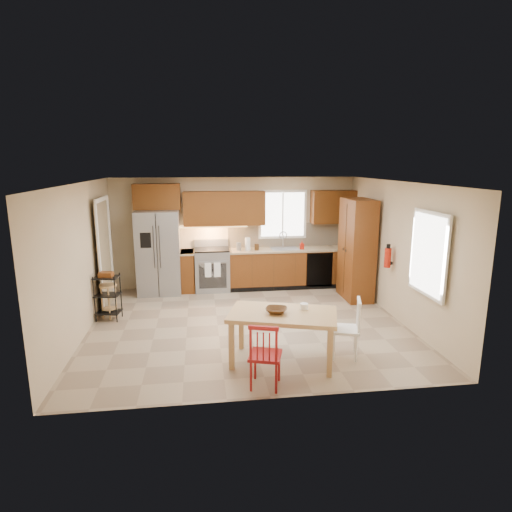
{
  "coord_description": "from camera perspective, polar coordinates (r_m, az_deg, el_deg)",
  "views": [
    {
      "loc": [
        -0.81,
        -7.16,
        2.84
      ],
      "look_at": [
        0.2,
        0.4,
        1.15
      ],
      "focal_mm": 30.0,
      "sensor_mm": 36.0,
      "label": 1
    }
  ],
  "objects": [
    {
      "name": "wall_front",
      "position": [
        4.99,
        2.1,
        -6.08
      ],
      "size": [
        5.5,
        0.02,
        2.5
      ],
      "primitive_type": "cube",
      "color": "#CCB793",
      "rests_on": "ground"
    },
    {
      "name": "dishwasher",
      "position": [
        9.75,
        8.44,
        -1.84
      ],
      "size": [
        0.6,
        0.02,
        0.78
      ],
      "primitive_type": "cube",
      "color": "black",
      "rests_on": "floor"
    },
    {
      "name": "backsplash",
      "position": [
        10.01,
        4.59,
        2.87
      ],
      "size": [
        2.92,
        0.03,
        0.55
      ],
      "primitive_type": "cube",
      "color": "beige",
      "rests_on": "wall_back"
    },
    {
      "name": "bar_stool",
      "position": [
        8.36,
        -19.01,
        -5.73
      ],
      "size": [
        0.35,
        0.35,
        0.65
      ],
      "primitive_type": null,
      "rotation": [
        0.0,
        0.0,
        0.14
      ],
      "color": "tan",
      "rests_on": "floor"
    },
    {
      "name": "base_cabinet_run",
      "position": [
        9.89,
        4.86,
        -1.55
      ],
      "size": [
        2.92,
        0.6,
        0.9
      ],
      "primitive_type": "cube",
      "color": "brown",
      "rests_on": "floor"
    },
    {
      "name": "utility_cart",
      "position": [
        8.27,
        -19.15,
        -5.22
      ],
      "size": [
        0.47,
        0.39,
        0.85
      ],
      "primitive_type": null,
      "rotation": [
        0.0,
        0.0,
        -0.16
      ],
      "color": "black",
      "rests_on": "floor"
    },
    {
      "name": "window_right",
      "position": [
        7.09,
        22.03,
        0.26
      ],
      "size": [
        0.04,
        1.02,
        1.32
      ],
      "primitive_type": "cube",
      "color": "white",
      "rests_on": "wall_right"
    },
    {
      "name": "upper_right_block",
      "position": [
        10.02,
        10.26,
        6.47
      ],
      "size": [
        1.0,
        0.35,
        0.75
      ],
      "primitive_type": "cube",
      "color": "#5B340F",
      "rests_on": "wall_back"
    },
    {
      "name": "upper_left_block",
      "position": [
        9.56,
        -4.26,
        6.35
      ],
      "size": [
        1.8,
        0.35,
        0.75
      ],
      "primitive_type": "cube",
      "color": "#5B340F",
      "rests_on": "wall_back"
    },
    {
      "name": "ceiling",
      "position": [
        7.22,
        -1.2,
        9.79
      ],
      "size": [
        5.5,
        5.0,
        0.02
      ],
      "primitive_type": "cube",
      "color": "silver",
      "rests_on": "ground"
    },
    {
      "name": "soap_bottle",
      "position": [
        9.72,
        6.14,
        1.47
      ],
      "size": [
        0.09,
        0.09,
        0.19
      ],
      "primitive_type": "imported",
      "color": "#AD1A0C",
      "rests_on": "base_cabinet_run"
    },
    {
      "name": "base_cabinet_narrow",
      "position": [
        9.67,
        -9.12,
        -1.99
      ],
      "size": [
        0.3,
        0.6,
        0.9
      ],
      "primitive_type": "cube",
      "color": "brown",
      "rests_on": "floor"
    },
    {
      "name": "chair_white",
      "position": [
        6.51,
        11.83,
        -9.4
      ],
      "size": [
        0.52,
        0.52,
        0.88
      ],
      "primitive_type": null,
      "rotation": [
        0.0,
        0.0,
        1.27
      ],
      "color": "white",
      "rests_on": "floor"
    },
    {
      "name": "fire_extinguisher",
      "position": [
        8.27,
        17.15,
        -0.23
      ],
      "size": [
        0.12,
        0.12,
        0.36
      ],
      "primitive_type": "cylinder",
      "color": "#AD1A0C",
      "rests_on": "wall_right"
    },
    {
      "name": "dining_table",
      "position": [
        6.25,
        3.56,
        -10.83
      ],
      "size": [
        1.69,
        1.25,
        0.73
      ],
      "primitive_type": null,
      "rotation": [
        0.0,
        0.0,
        -0.3
      ],
      "color": "tan",
      "rests_on": "floor"
    },
    {
      "name": "wall_right",
      "position": [
        8.15,
        18.42,
        0.6
      ],
      "size": [
        0.02,
        5.0,
        2.5
      ],
      "primitive_type": "cube",
      "color": "#CCB793",
      "rests_on": "ground"
    },
    {
      "name": "sink",
      "position": [
        9.76,
        3.82,
        0.75
      ],
      "size": [
        0.62,
        0.46,
        0.16
      ],
      "primitive_type": "cube",
      "color": "gray",
      "rests_on": "base_cabinet_run"
    },
    {
      "name": "table_bowl",
      "position": [
        6.1,
        2.73,
        -7.64
      ],
      "size": [
        0.38,
        0.38,
        0.07
      ],
      "primitive_type": "imported",
      "rotation": [
        0.0,
        0.0,
        -0.3
      ],
      "color": "#472B13",
      "rests_on": "dining_table"
    },
    {
      "name": "table_jar",
      "position": [
        6.26,
        6.42,
        -6.88
      ],
      "size": [
        0.13,
        0.13,
        0.12
      ],
      "primitive_type": "cylinder",
      "rotation": [
        0.0,
        0.0,
        -0.3
      ],
      "color": "white",
      "rests_on": "dining_table"
    },
    {
      "name": "paper_towel",
      "position": [
        9.54,
        -1.12,
        1.61
      ],
      "size": [
        0.12,
        0.12,
        0.28
      ],
      "primitive_type": "cylinder",
      "color": "white",
      "rests_on": "base_cabinet_run"
    },
    {
      "name": "doorway",
      "position": [
        8.85,
        -19.6,
        0.08
      ],
      "size": [
        0.04,
        0.95,
        2.1
      ],
      "primitive_type": "cube",
      "color": "#8C7A59",
      "rests_on": "wall_left"
    },
    {
      "name": "floor",
      "position": [
        7.75,
        -1.12,
        -9.02
      ],
      "size": [
        5.5,
        5.5,
        0.0
      ],
      "primitive_type": "plane",
      "color": "gray",
      "rests_on": "ground"
    },
    {
      "name": "canister_wood",
      "position": [
        9.55,
        0.1,
        1.19
      ],
      "size": [
        0.1,
        0.1,
        0.14
      ],
      "primitive_type": "cylinder",
      "color": "#472B13",
      "rests_on": "base_cabinet_run"
    },
    {
      "name": "undercab_glow",
      "position": [
        9.57,
        -6.01,
        3.94
      ],
      "size": [
        1.6,
        0.3,
        0.01
      ],
      "primitive_type": "cube",
      "color": "#FFBF66",
      "rests_on": "wall_back"
    },
    {
      "name": "upper_over_fridge",
      "position": [
        9.56,
        -13.07,
        7.72
      ],
      "size": [
        1.0,
        0.35,
        0.55
      ],
      "primitive_type": "cube",
      "color": "#5B340F",
      "rests_on": "wall_back"
    },
    {
      "name": "window_back",
      "position": [
        9.9,
        3.56,
        5.56
      ],
      "size": [
        1.12,
        0.04,
        1.12
      ],
      "primitive_type": "cube",
      "color": "white",
      "rests_on": "wall_back"
    },
    {
      "name": "wall_left",
      "position": [
        7.59,
        -22.26,
        -0.55
      ],
      "size": [
        0.02,
        5.0,
        2.5
      ],
      "primitive_type": "cube",
      "color": "#CCB793",
      "rests_on": "ground"
    },
    {
      "name": "refrigerator",
      "position": [
        9.53,
        -12.83,
        0.48
      ],
      "size": [
        0.92,
        0.75,
        1.82
      ],
      "primitive_type": "cube",
      "color": "gray",
      "rests_on": "floor"
    },
    {
      "name": "wall_back",
      "position": [
        9.83,
        -2.81,
        3.16
      ],
      "size": [
        5.5,
        0.02,
        2.5
      ],
      "primitive_type": "cube",
      "color": "#CCB793",
      "rests_on": "ground"
    },
    {
      "name": "chair_red",
      "position": [
        5.58,
        1.26,
        -12.94
      ],
      "size": [
        0.52,
        0.52,
        0.88
      ],
      "primitive_type": null,
      "rotation": [
        0.0,
        0.0,
        -0.3
      ],
      "color": "#A21819",
      "rests_on": "floor"
    },
    {
      "name": "range_stove",
      "position": [
        9.65,
        -5.86,
        -1.86
      ],
      "size": [
        0.76,
        0.63,
        0.92
      ],
      "primitive_type": "cube",
      "color": "gray",
      "rests_on": "floor"
    },
    {
      "name": "pantry",
      "position": [
        9.14,
        13.28,
        0.86
      ],
      "size": [
        0.5,
        0.95,
        2.1
      ],
      "primitive_type": "cube",
      "color": "brown",
      "rests_on": "floor"
    },
    {
      "name": "canister_steel",
      "position": [
        9.53,
        -2.31,
        1.28
      ],
      "size": [
        0.11,
        0.11,
        0.18
      ],
      "primitive_type": "cylinder",
      "color": "gray",
      "rests_on": "base_cabinet_run"
    }
  ]
}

